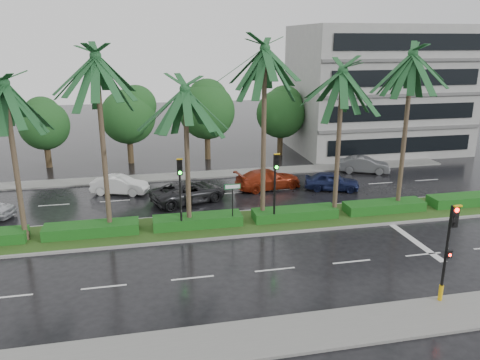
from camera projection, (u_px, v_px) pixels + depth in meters
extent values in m
plane|color=black|center=(251.00, 230.00, 27.32)|extent=(120.00, 120.00, 0.00)
cube|color=slate|center=(313.00, 331.00, 17.75)|extent=(40.00, 2.40, 0.12)
cube|color=slate|center=(217.00, 174.00, 38.54)|extent=(40.00, 2.00, 0.12)
cube|color=gray|center=(247.00, 223.00, 28.23)|extent=(36.00, 4.00, 0.14)
cube|color=#284818|center=(247.00, 222.00, 28.21)|extent=(35.60, 3.70, 0.02)
cube|color=#154513|center=(92.00, 229.00, 26.32)|extent=(5.20, 1.40, 0.60)
cube|color=#154513|center=(198.00, 221.00, 27.52)|extent=(5.20, 1.40, 0.60)
cube|color=#154513|center=(295.00, 213.00, 28.73)|extent=(5.20, 1.40, 0.60)
cube|color=#154513|center=(384.00, 206.00, 29.93)|extent=(5.20, 1.40, 0.60)
cube|color=#154513|center=(466.00, 200.00, 31.13)|extent=(5.20, 1.40, 0.60)
cube|color=silver|center=(8.00, 297.00, 20.23)|extent=(2.00, 0.12, 0.01)
cube|color=silver|center=(54.00, 205.00, 31.47)|extent=(2.00, 0.12, 0.01)
cube|color=silver|center=(104.00, 287.00, 21.03)|extent=(2.00, 0.12, 0.01)
cube|color=silver|center=(115.00, 201.00, 32.27)|extent=(2.00, 0.12, 0.01)
cube|color=silver|center=(193.00, 278.00, 21.83)|extent=(2.00, 0.12, 0.01)
cube|color=silver|center=(173.00, 197.00, 33.07)|extent=(2.00, 0.12, 0.01)
cube|color=silver|center=(275.00, 269.00, 22.63)|extent=(2.00, 0.12, 0.01)
cube|color=silver|center=(229.00, 193.00, 33.87)|extent=(2.00, 0.12, 0.01)
cube|color=silver|center=(352.00, 262.00, 23.43)|extent=(2.00, 0.12, 0.01)
cube|color=silver|center=(282.00, 190.00, 34.67)|extent=(2.00, 0.12, 0.01)
cube|color=silver|center=(423.00, 254.00, 24.23)|extent=(2.00, 0.12, 0.01)
cube|color=silver|center=(332.00, 186.00, 35.47)|extent=(2.00, 0.12, 0.01)
cube|color=silver|center=(380.00, 183.00, 36.27)|extent=(2.00, 0.12, 0.01)
cube|color=silver|center=(427.00, 180.00, 37.07)|extent=(2.00, 0.12, 0.01)
cube|color=silver|center=(411.00, 238.00, 26.21)|extent=(0.40, 6.00, 0.01)
cylinder|color=#493B2A|center=(15.00, 165.00, 24.49)|extent=(0.28, 0.28, 8.46)
cylinder|color=#493B2A|center=(26.00, 236.00, 25.65)|extent=(0.40, 0.40, 0.44)
cylinder|color=#493B2A|center=(103.00, 149.00, 25.30)|extent=(0.28, 0.28, 9.75)
cylinder|color=#493B2A|center=(110.00, 228.00, 26.64)|extent=(0.40, 0.40, 0.44)
cylinder|color=#493B2A|center=(187.00, 161.00, 26.27)|extent=(0.28, 0.28, 7.99)
cylinder|color=#493B2A|center=(189.00, 223.00, 27.35)|extent=(0.40, 0.40, 0.44)
cylinder|color=#493B2A|center=(264.00, 138.00, 27.15)|extent=(0.28, 0.28, 10.08)
cylinder|color=#493B2A|center=(262.00, 216.00, 28.54)|extent=(0.40, 0.40, 0.44)
cylinder|color=#493B2A|center=(338.00, 146.00, 27.85)|extent=(0.28, 0.28, 8.85)
cylinder|color=#493B2A|center=(334.00, 213.00, 29.06)|extent=(0.40, 0.40, 0.44)
cylinder|color=#493B2A|center=(405.00, 135.00, 28.90)|extent=(0.28, 0.28, 9.77)
cylinder|color=#493B2A|center=(397.00, 206.00, 30.24)|extent=(0.40, 0.40, 0.44)
cylinder|color=black|center=(445.00, 264.00, 19.29)|extent=(0.12, 0.12, 3.40)
cube|color=black|center=(454.00, 216.00, 18.50)|extent=(0.30, 0.18, 0.90)
cube|color=gold|center=(458.00, 206.00, 18.25)|extent=(0.34, 0.12, 0.06)
cylinder|color=#FF0C05|center=(457.00, 210.00, 18.32)|extent=(0.18, 0.04, 0.18)
cylinder|color=black|center=(456.00, 217.00, 18.40)|extent=(0.18, 0.04, 0.18)
cylinder|color=black|center=(455.00, 224.00, 18.49)|extent=(0.18, 0.04, 0.18)
cylinder|color=gold|center=(441.00, 293.00, 19.67)|extent=(0.18, 0.18, 0.70)
cube|color=black|center=(449.00, 254.00, 18.99)|extent=(0.22, 0.16, 0.32)
cylinder|color=#FF0C05|center=(450.00, 255.00, 18.91)|extent=(0.12, 0.03, 0.12)
cylinder|color=black|center=(181.00, 203.00, 26.36)|extent=(0.12, 0.12, 3.40)
cube|color=black|center=(180.00, 167.00, 25.57)|extent=(0.30, 0.18, 0.90)
cube|color=gold|center=(179.00, 159.00, 25.32)|extent=(0.34, 0.12, 0.06)
cylinder|color=black|center=(180.00, 162.00, 25.39)|extent=(0.18, 0.04, 0.18)
cylinder|color=black|center=(180.00, 167.00, 25.48)|extent=(0.18, 0.04, 0.18)
cylinder|color=#0CE519|center=(180.00, 173.00, 25.56)|extent=(0.18, 0.04, 0.18)
cylinder|color=black|center=(275.00, 196.00, 27.46)|extent=(0.12, 0.12, 3.40)
cube|color=black|center=(276.00, 162.00, 26.67)|extent=(0.30, 0.18, 0.90)
cube|color=gold|center=(277.00, 154.00, 26.42)|extent=(0.34, 0.12, 0.06)
cylinder|color=black|center=(277.00, 157.00, 26.49)|extent=(0.18, 0.04, 0.18)
cylinder|color=black|center=(277.00, 162.00, 26.58)|extent=(0.18, 0.04, 0.18)
cylinder|color=#0CE519|center=(277.00, 167.00, 26.67)|extent=(0.18, 0.04, 0.18)
cylinder|color=black|center=(233.00, 205.00, 27.17)|extent=(0.06, 0.06, 2.60)
cube|color=#0C5926|center=(233.00, 187.00, 26.81)|extent=(0.95, 0.04, 0.30)
cube|color=white|center=(233.00, 187.00, 26.79)|extent=(0.85, 0.01, 0.22)
cylinder|color=#372D19|center=(48.00, 156.00, 40.61)|extent=(0.52, 0.52, 2.05)
sphere|color=#193B16|center=(44.00, 125.00, 39.84)|extent=(4.22, 4.22, 4.22)
sphere|color=#193B16|center=(44.00, 115.00, 39.89)|extent=(3.17, 3.17, 3.17)
cylinder|color=#372D19|center=(130.00, 150.00, 41.97)|extent=(0.52, 0.52, 2.33)
sphere|color=#193B16|center=(128.00, 117.00, 41.10)|extent=(4.79, 4.79, 4.79)
sphere|color=#193B16|center=(127.00, 106.00, 41.11)|extent=(3.59, 3.59, 3.59)
cylinder|color=#372D19|center=(208.00, 146.00, 43.35)|extent=(0.52, 0.52, 2.48)
sphere|color=#193B16|center=(207.00, 111.00, 42.43)|extent=(5.09, 5.09, 5.09)
sphere|color=#193B16|center=(206.00, 100.00, 42.42)|extent=(3.82, 3.82, 3.82)
cylinder|color=#372D19|center=(280.00, 144.00, 44.79)|extent=(0.52, 0.52, 2.23)
sphere|color=#193B16|center=(281.00, 114.00, 43.95)|extent=(4.58, 4.58, 4.58)
sphere|color=#193B16|center=(280.00, 104.00, 43.98)|extent=(3.44, 3.44, 3.44)
cylinder|color=#372D19|center=(348.00, 138.00, 46.12)|extent=(0.52, 0.52, 2.69)
sphere|color=#193B16|center=(350.00, 103.00, 45.12)|extent=(5.53, 5.53, 5.53)
sphere|color=#193B16|center=(350.00, 91.00, 45.09)|extent=(4.15, 4.15, 4.15)
cube|color=gray|center=(377.00, 89.00, 45.85)|extent=(16.00, 10.00, 12.00)
imported|color=silver|center=(120.00, 185.00, 33.62)|extent=(2.55, 4.26, 1.32)
imported|color=#242427|center=(189.00, 192.00, 31.88)|extent=(4.02, 5.69, 1.44)
imported|color=maroon|center=(268.00, 179.00, 34.79)|extent=(2.93, 5.29, 1.45)
imported|color=#171E45|center=(332.00, 181.00, 34.48)|extent=(2.83, 4.28, 1.35)
imported|color=#585A5D|center=(364.00, 165.00, 38.99)|extent=(2.89, 4.33, 1.35)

